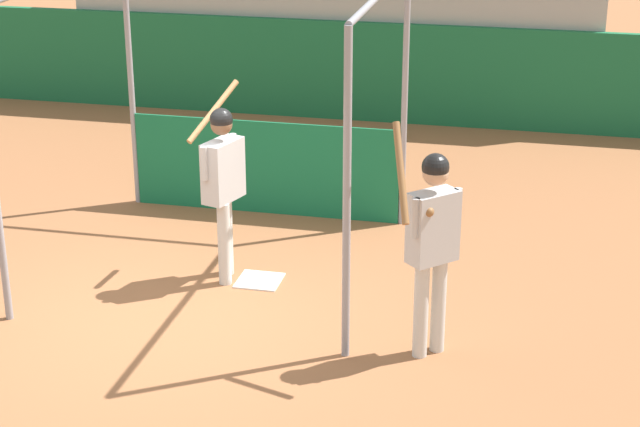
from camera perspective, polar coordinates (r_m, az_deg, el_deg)
name	(u,v)px	position (r m, az deg, el deg)	size (l,w,h in m)	color
ground_plane	(168,315)	(10.35, -8.12, -5.39)	(60.00, 60.00, 0.00)	#935B38
outfield_wall	(326,70)	(16.46, 0.33, 7.67)	(24.00, 0.12, 1.51)	#196038
bleacher_section	(343,13)	(17.54, 1.24, 10.63)	(8.15, 2.40, 2.79)	#9E9E99
batting_cage	(248,125)	(11.76, -3.87, 4.72)	(3.32, 3.33, 2.97)	gray
home_plate	(259,280)	(10.96, -3.25, -3.59)	(0.44, 0.44, 0.02)	white
player_batter	(223,177)	(10.66, -5.20, 1.97)	(0.57, 0.95, 1.94)	silver
player_waiting	(432,235)	(9.14, 5.99, -1.13)	(0.61, 0.74, 2.13)	silver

